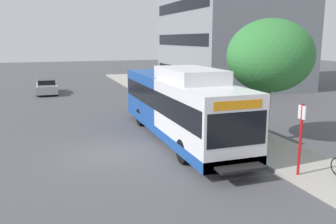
{
  "coord_description": "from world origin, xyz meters",
  "views": [
    {
      "loc": [
        -2.41,
        -14.92,
        4.95
      ],
      "look_at": [
        2.9,
        0.41,
        1.6
      ],
      "focal_mm": 37.95,
      "sensor_mm": 36.0,
      "label": 1
    }
  ],
  "objects_px": {
    "parked_car_far_lane": "(47,86)",
    "transit_bus": "(179,105)",
    "street_tree_near_stop": "(270,56)",
    "bus_stop_sign_pole": "(301,134)"
  },
  "relations": [
    {
      "from": "parked_car_far_lane",
      "to": "transit_bus",
      "type": "bearing_deg",
      "value": -71.17
    },
    {
      "from": "transit_bus",
      "to": "parked_car_far_lane",
      "type": "relative_size",
      "value": 2.72
    },
    {
      "from": "street_tree_near_stop",
      "to": "parked_car_far_lane",
      "type": "bearing_deg",
      "value": 116.57
    },
    {
      "from": "transit_bus",
      "to": "street_tree_near_stop",
      "type": "height_order",
      "value": "street_tree_near_stop"
    },
    {
      "from": "bus_stop_sign_pole",
      "to": "street_tree_near_stop",
      "type": "height_order",
      "value": "street_tree_near_stop"
    },
    {
      "from": "street_tree_near_stop",
      "to": "bus_stop_sign_pole",
      "type": "bearing_deg",
      "value": -110.28
    },
    {
      "from": "parked_car_far_lane",
      "to": "street_tree_near_stop",
      "type": "bearing_deg",
      "value": -63.43
    },
    {
      "from": "bus_stop_sign_pole",
      "to": "street_tree_near_stop",
      "type": "distance_m",
      "value": 5.35
    },
    {
      "from": "parked_car_far_lane",
      "to": "bus_stop_sign_pole",
      "type": "bearing_deg",
      "value": -71.12
    },
    {
      "from": "transit_bus",
      "to": "bus_stop_sign_pole",
      "type": "height_order",
      "value": "transit_bus"
    }
  ]
}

